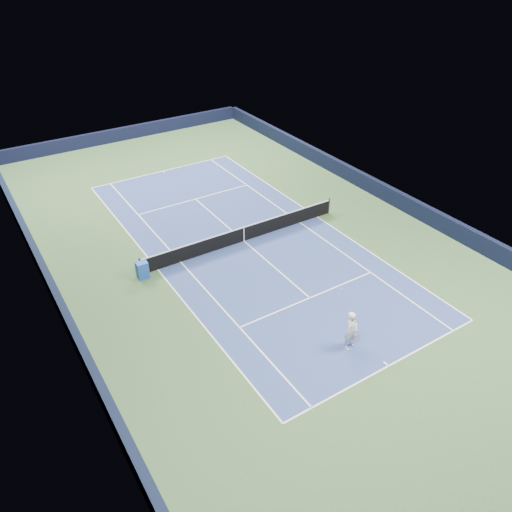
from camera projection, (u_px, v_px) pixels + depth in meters
ground at (244, 241)px, 29.54m from camera, size 40.00×40.00×0.00m
wall_far at (125, 133)px, 43.16m from camera, size 22.00×0.35×1.10m
wall_right at (379, 189)px, 34.05m from camera, size 0.35×40.00×1.10m
wall_left at (55, 294)px, 24.41m from camera, size 0.35×40.00×1.10m
court_surface at (244, 241)px, 29.54m from camera, size 10.97×23.77×0.01m
baseline_far at (163, 171)px, 37.89m from camera, size 10.97×0.08×0.00m
baseline_near at (389, 366)px, 21.18m from camera, size 10.97×0.08×0.00m
sideline_doubles_right at (317, 217)px, 31.98m from camera, size 0.08×23.77×0.00m
sideline_doubles_left at (158, 269)px, 27.09m from camera, size 0.08×23.77×0.00m
sideline_singles_right at (300, 222)px, 31.37m from camera, size 0.08×23.77×0.00m
sideline_singles_left at (181, 262)px, 27.70m from camera, size 0.08×23.77×0.00m
service_line_far at (195, 199)px, 34.03m from camera, size 8.23×0.08×0.00m
service_line_near at (310, 298)px, 25.04m from camera, size 8.23×0.08×0.00m
center_service_line at (244, 241)px, 29.53m from camera, size 0.08×12.80×0.00m
center_mark_far at (164, 172)px, 37.78m from camera, size 0.08×0.30×0.00m
center_mark_near at (386, 364)px, 21.29m from camera, size 0.08×0.30×0.00m
tennis_net at (244, 234)px, 29.26m from camera, size 12.90×0.10×1.07m
sponsor_cube at (142, 270)px, 26.26m from camera, size 0.63×0.55×0.96m
tennis_player at (351, 330)px, 21.62m from camera, size 0.90×1.36×2.60m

